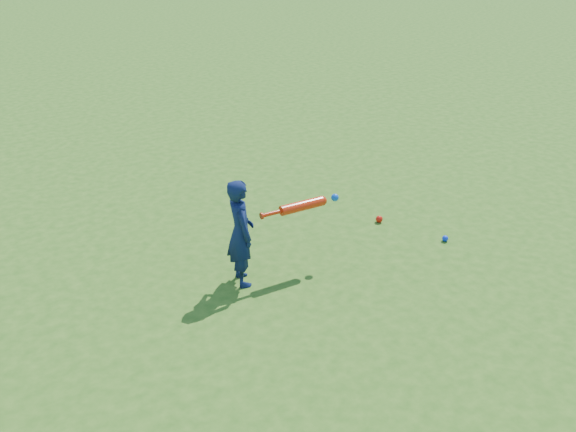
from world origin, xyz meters
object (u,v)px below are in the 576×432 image
object	(u,v)px
child	(241,233)
bat_swing	(305,205)
ground_ball_blue	(445,238)
ground_ball_red	(379,219)

from	to	relation	value
child	bat_swing	distance (m)	0.68
child	bat_swing	world-z (taller)	child
child	ground_ball_blue	size ratio (longest dim) A/B	15.83
ground_ball_red	bat_swing	bearing A→B (deg)	-163.28
ground_ball_blue	bat_swing	world-z (taller)	bat_swing
child	ground_ball_blue	xyz separation A→B (m)	(2.20, -0.41, -0.49)
child	bat_swing	bearing A→B (deg)	-84.44
child	ground_ball_blue	distance (m)	2.29
child	ground_ball_red	size ratio (longest dim) A/B	13.27
ground_ball_red	ground_ball_blue	size ratio (longest dim) A/B	1.19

